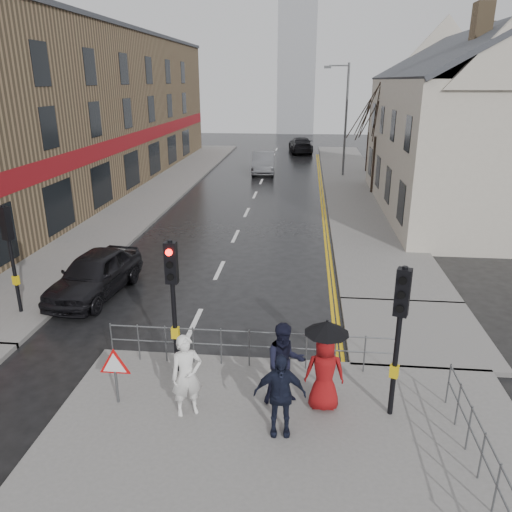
% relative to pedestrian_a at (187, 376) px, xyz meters
% --- Properties ---
extents(ground, '(120.00, 120.00, 0.00)m').
position_rel_pedestrian_a_xyz_m(ground, '(-0.85, 1.41, -1.06)').
color(ground, black).
rests_on(ground, ground).
extents(near_pavement, '(10.00, 9.00, 0.14)m').
position_rel_pedestrian_a_xyz_m(near_pavement, '(2.15, -2.09, -0.99)').
color(near_pavement, '#605E5B').
rests_on(near_pavement, ground).
extents(left_pavement, '(4.00, 44.00, 0.14)m').
position_rel_pedestrian_a_xyz_m(left_pavement, '(-7.35, 24.41, -0.99)').
color(left_pavement, '#605E5B').
rests_on(left_pavement, ground).
extents(right_pavement, '(4.00, 40.00, 0.14)m').
position_rel_pedestrian_a_xyz_m(right_pavement, '(5.65, 26.41, -0.99)').
color(right_pavement, '#605E5B').
rests_on(right_pavement, ground).
extents(pavement_bridge_right, '(4.00, 4.20, 0.14)m').
position_rel_pedestrian_a_xyz_m(pavement_bridge_right, '(5.65, 4.41, -0.99)').
color(pavement_bridge_right, '#605E5B').
rests_on(pavement_bridge_right, ground).
extents(building_left_terrace, '(8.00, 42.00, 10.00)m').
position_rel_pedestrian_a_xyz_m(building_left_terrace, '(-12.85, 23.41, 3.94)').
color(building_left_terrace, brown).
rests_on(building_left_terrace, ground).
extents(building_right_cream, '(9.00, 16.40, 10.10)m').
position_rel_pedestrian_a_xyz_m(building_right_cream, '(11.15, 19.41, 3.72)').
color(building_right_cream, beige).
rests_on(building_right_cream, ground).
extents(church_tower, '(5.00, 5.00, 18.00)m').
position_rel_pedestrian_a_xyz_m(church_tower, '(0.65, 63.41, 7.94)').
color(church_tower, '#909398').
rests_on(church_tower, ground).
extents(traffic_signal_near_left, '(0.28, 0.27, 3.40)m').
position_rel_pedestrian_a_xyz_m(traffic_signal_near_left, '(-0.65, 1.60, 1.40)').
color(traffic_signal_near_left, black).
rests_on(traffic_signal_near_left, near_pavement).
extents(traffic_signal_near_right, '(0.34, 0.33, 3.40)m').
position_rel_pedestrian_a_xyz_m(traffic_signal_near_right, '(4.35, 0.41, 1.40)').
color(traffic_signal_near_right, black).
rests_on(traffic_signal_near_right, near_pavement).
extents(traffic_signal_far_left, '(0.34, 0.33, 3.40)m').
position_rel_pedestrian_a_xyz_m(traffic_signal_far_left, '(-6.35, 4.41, 1.40)').
color(traffic_signal_far_left, black).
rests_on(traffic_signal_far_left, left_pavement).
extents(guard_railing_front, '(7.14, 0.04, 1.00)m').
position_rel_pedestrian_a_xyz_m(guard_railing_front, '(1.10, 2.01, -0.20)').
color(guard_railing_front, '#595B5E').
rests_on(guard_railing_front, near_pavement).
extents(guard_railing_side, '(0.04, 4.54, 1.00)m').
position_rel_pedestrian_a_xyz_m(guard_railing_side, '(5.65, -1.34, -0.22)').
color(guard_railing_side, '#595B5E').
rests_on(guard_railing_side, near_pavement).
extents(warning_sign, '(0.80, 0.07, 1.35)m').
position_rel_pedestrian_a_xyz_m(warning_sign, '(-1.65, 0.20, -0.02)').
color(warning_sign, '#595B5E').
rests_on(warning_sign, near_pavement).
extents(street_lamp, '(1.83, 0.25, 8.00)m').
position_rel_pedestrian_a_xyz_m(street_lamp, '(4.97, 29.41, 3.65)').
color(street_lamp, '#595B5E').
rests_on(street_lamp, right_pavement).
extents(tree_near, '(2.40, 2.40, 6.58)m').
position_rel_pedestrian_a_xyz_m(tree_near, '(6.65, 23.41, 4.08)').
color(tree_near, black).
rests_on(tree_near, right_pavement).
extents(tree_far, '(2.40, 2.40, 5.64)m').
position_rel_pedestrian_a_xyz_m(tree_far, '(7.15, 31.41, 3.36)').
color(tree_far, black).
rests_on(tree_far, right_pavement).
extents(pedestrian_a, '(0.79, 0.68, 1.84)m').
position_rel_pedestrian_a_xyz_m(pedestrian_a, '(0.00, 0.00, 0.00)').
color(pedestrian_a, white).
rests_on(pedestrian_a, near_pavement).
extents(pedestrian_b, '(1.11, 0.98, 1.91)m').
position_rel_pedestrian_a_xyz_m(pedestrian_b, '(2.04, 0.62, 0.03)').
color(pedestrian_b, black).
rests_on(pedestrian_b, near_pavement).
extents(pedestrian_with_umbrella, '(0.96, 0.96, 2.10)m').
position_rel_pedestrian_a_xyz_m(pedestrian_with_umbrella, '(2.91, 0.49, 0.21)').
color(pedestrian_with_umbrella, maroon).
rests_on(pedestrian_with_umbrella, near_pavement).
extents(pedestrian_d, '(1.08, 0.51, 1.79)m').
position_rel_pedestrian_a_xyz_m(pedestrian_d, '(1.99, -0.44, -0.02)').
color(pedestrian_d, black).
rests_on(pedestrian_d, near_pavement).
extents(car_parked, '(2.29, 4.60, 1.51)m').
position_rel_pedestrian_a_xyz_m(car_parked, '(-4.65, 6.19, -0.31)').
color(car_parked, black).
rests_on(car_parked, ground).
extents(car_mid, '(1.99, 4.97, 1.61)m').
position_rel_pedestrian_a_xyz_m(car_mid, '(-1.02, 30.47, -0.26)').
color(car_mid, '#515256').
rests_on(car_mid, ground).
extents(car_far, '(2.71, 5.57, 1.56)m').
position_rel_pedestrian_a_xyz_m(car_far, '(1.72, 42.68, -0.28)').
color(car_far, black).
rests_on(car_far, ground).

